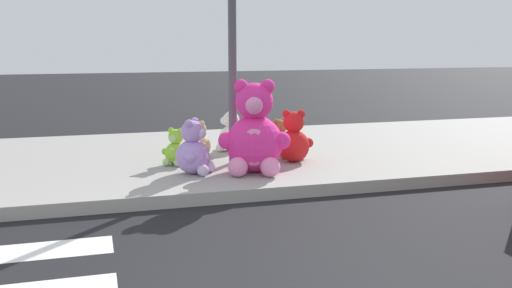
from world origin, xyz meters
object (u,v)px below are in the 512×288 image
plush_white (230,134)px  plush_lavender (194,152)px  plush_brown (278,140)px  plush_tan (198,143)px  plush_red (293,141)px  sign_pole (232,36)px  plush_lime (176,150)px  plush_pink_large (254,136)px

plush_white → plush_lavender: 1.55m
plush_brown → plush_tan: size_ratio=1.00×
plush_white → plush_red: bearing=-56.4°
sign_pole → plush_lime: sign_pole is taller
sign_pole → plush_white: 1.71m
plush_white → plush_red: size_ratio=0.86×
plush_pink_large → plush_brown: bearing=56.9°
sign_pole → plush_red: size_ratio=4.45×
plush_white → plush_lavender: bearing=-120.2°
plush_pink_large → plush_lavender: 0.78m
plush_white → plush_tan: plush_white is taller
plush_pink_large → plush_tan: size_ratio=2.17×
plush_pink_large → plush_lime: plush_pink_large is taller
plush_brown → plush_lime: 1.56m
sign_pole → plush_tan: size_ratio=5.95×
plush_pink_large → plush_red: (0.69, 0.48, -0.18)m
plush_brown → plush_lavender: bearing=-148.3°
plush_pink_large → plush_tan: bearing=115.7°
plush_brown → sign_pole: bearing=-152.4°
plush_brown → plush_red: bearing=-84.5°
sign_pole → plush_tan: sign_pole is taller
sign_pole → plush_pink_large: bearing=-77.1°
sign_pole → plush_pink_large: size_ratio=2.73×
plush_white → plush_tan: size_ratio=1.15×
plush_brown → plush_white: plush_white is taller
plush_brown → plush_red: plush_red is taller
plush_pink_large → plush_white: (0.04, 1.47, -0.22)m
plush_tan → plush_lavender: (-0.22, -0.95, 0.06)m
plush_tan → plush_lavender: size_ratio=0.77×
plush_lime → plush_white: 1.21m
sign_pole → plush_brown: size_ratio=5.94×
plush_red → plush_tan: 1.36m
sign_pole → plush_pink_large: (0.13, -0.58, -1.23)m
plush_tan → plush_brown: bearing=-4.6°
plush_lime → plush_lavender: (0.15, -0.57, 0.08)m
plush_pink_large → plush_lime: bearing=141.7°
sign_pole → plush_white: sign_pole is taller
plush_lime → plush_red: (1.59, -0.22, 0.09)m
plush_pink_large → plush_brown: (0.64, 0.99, -0.25)m
sign_pole → plush_tan: 1.61m
plush_lime → plush_red: bearing=-8.0°
sign_pole → plush_lavender: size_ratio=4.61×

